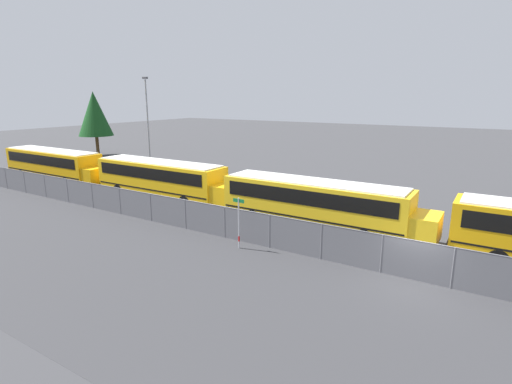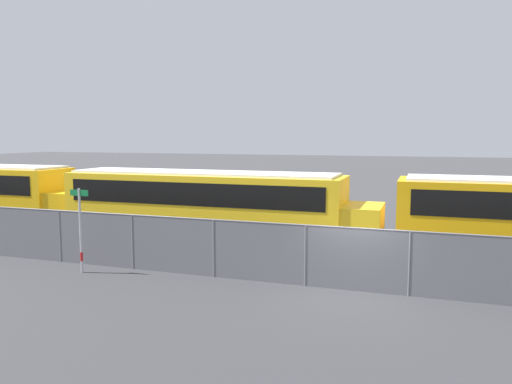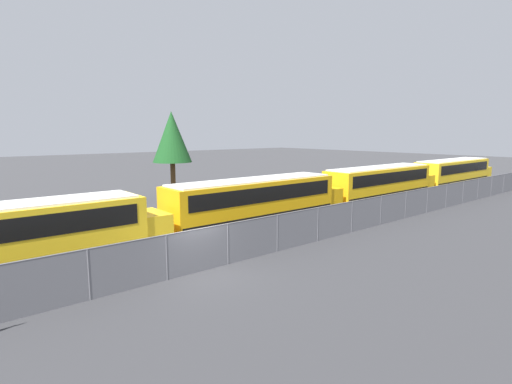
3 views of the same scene
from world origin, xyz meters
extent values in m
plane|color=#38383A|center=(0.00, 0.00, 0.00)|extent=(200.00, 200.00, 0.00)
cube|color=#333335|center=(0.00, -6.00, 0.00)|extent=(128.08, 12.00, 0.01)
cube|color=#9EA0A5|center=(0.00, 0.00, 0.94)|extent=(94.08, 0.03, 1.89)
cube|color=slate|center=(0.00, -0.01, 0.94)|extent=(94.08, 0.01, 1.89)
cylinder|color=slate|center=(0.00, 0.00, 1.89)|extent=(94.08, 0.05, 0.05)
cylinder|color=slate|center=(-4.55, 0.00, 0.94)|extent=(0.07, 0.07, 1.89)
cylinder|color=slate|center=(-1.52, 0.00, 0.94)|extent=(0.07, 0.07, 1.89)
cylinder|color=slate|center=(1.52, 0.00, 0.94)|extent=(0.07, 0.07, 1.89)
cylinder|color=slate|center=(4.55, 0.00, 0.94)|extent=(0.07, 0.07, 1.89)
cylinder|color=slate|center=(7.59, 0.00, 0.94)|extent=(0.07, 0.07, 1.89)
cylinder|color=slate|center=(10.62, 0.00, 0.94)|extent=(0.07, 0.07, 1.89)
cylinder|color=slate|center=(13.66, 0.00, 0.94)|extent=(0.07, 0.07, 1.89)
cylinder|color=slate|center=(16.69, 0.00, 0.94)|extent=(0.07, 0.07, 1.89)
cylinder|color=slate|center=(19.73, 0.00, 0.94)|extent=(0.07, 0.07, 1.89)
cylinder|color=slate|center=(22.76, 0.00, 0.94)|extent=(0.07, 0.07, 1.89)
cylinder|color=slate|center=(25.80, 0.00, 0.94)|extent=(0.07, 0.07, 1.89)
cylinder|color=slate|center=(28.83, 0.00, 0.94)|extent=(0.07, 0.07, 1.89)
cylinder|color=slate|center=(31.86, 0.00, 0.94)|extent=(0.07, 0.07, 1.89)
cylinder|color=slate|center=(34.90, 0.00, 0.94)|extent=(0.07, 0.07, 1.89)
cube|color=yellow|center=(-0.28, 4.11, 1.26)|extent=(1.41, 2.33, 1.50)
cylinder|color=black|center=(-3.22, 5.26, 0.51)|extent=(1.02, 0.28, 1.02)
cylinder|color=black|center=(-3.22, 2.96, 0.51)|extent=(1.02, 0.28, 1.02)
cube|color=#EDA80F|center=(6.81, 4.50, 1.76)|extent=(11.74, 2.53, 2.50)
cube|color=black|center=(6.81, 4.50, 2.31)|extent=(10.80, 2.57, 0.90)
cube|color=black|center=(6.81, 4.50, 1.06)|extent=(11.50, 2.56, 0.10)
cube|color=#EDA80F|center=(13.38, 4.50, 1.26)|extent=(1.41, 2.33, 1.50)
cube|color=black|center=(0.89, 4.50, 0.66)|extent=(0.12, 2.53, 0.24)
cube|color=silver|center=(6.81, 4.50, 3.06)|extent=(11.15, 2.28, 0.10)
cylinder|color=black|center=(10.45, 5.65, 0.51)|extent=(1.02, 0.28, 1.02)
cylinder|color=black|center=(10.45, 3.36, 0.51)|extent=(1.02, 0.28, 1.02)
cylinder|color=black|center=(3.17, 5.65, 0.51)|extent=(1.02, 0.28, 1.02)
cylinder|color=black|center=(3.17, 3.36, 0.51)|extent=(1.02, 0.28, 1.02)
cube|color=yellow|center=(20.46, 4.54, 1.76)|extent=(11.74, 2.53, 2.50)
cube|color=black|center=(20.46, 4.54, 2.31)|extent=(10.80, 2.57, 0.90)
cube|color=black|center=(20.46, 4.54, 1.06)|extent=(11.50, 2.56, 0.10)
cube|color=yellow|center=(27.03, 4.54, 1.26)|extent=(1.41, 2.33, 1.50)
cube|color=black|center=(14.54, 4.54, 0.66)|extent=(0.12, 2.53, 0.24)
cube|color=silver|center=(20.46, 4.54, 3.06)|extent=(11.15, 2.28, 0.10)
cylinder|color=black|center=(24.10, 5.69, 0.51)|extent=(1.02, 0.28, 1.02)
cylinder|color=black|center=(24.10, 3.40, 0.51)|extent=(1.02, 0.28, 1.02)
cylinder|color=black|center=(16.82, 5.69, 0.51)|extent=(1.02, 0.28, 1.02)
cylinder|color=black|center=(16.82, 3.40, 0.51)|extent=(1.02, 0.28, 1.02)
cube|color=yellow|center=(34.17, 4.60, 1.76)|extent=(11.74, 2.53, 2.50)
cube|color=black|center=(34.17, 4.60, 2.31)|extent=(10.80, 2.57, 0.90)
cube|color=black|center=(34.17, 4.60, 1.06)|extent=(11.50, 2.56, 0.10)
cube|color=yellow|center=(40.74, 4.60, 1.26)|extent=(1.41, 2.33, 1.50)
cube|color=black|center=(28.25, 4.60, 0.66)|extent=(0.12, 2.53, 0.24)
cube|color=silver|center=(34.17, 4.60, 3.06)|extent=(11.15, 2.28, 0.10)
cylinder|color=black|center=(37.81, 5.75, 0.51)|extent=(1.02, 0.28, 1.02)
cylinder|color=black|center=(37.81, 3.46, 0.51)|extent=(1.02, 0.28, 1.02)
cylinder|color=black|center=(30.53, 5.75, 0.51)|extent=(1.02, 0.28, 1.02)
cylinder|color=black|center=(30.53, 3.46, 0.51)|extent=(1.02, 0.28, 1.02)
cylinder|color=#51381E|center=(8.30, 17.62, 1.66)|extent=(0.44, 0.44, 3.32)
cone|color=#194C1E|center=(8.30, 17.62, 5.54)|extent=(3.42, 3.42, 4.44)
camera|label=1|loc=(2.69, -17.98, 8.16)|focal=28.00mm
camera|label=2|loc=(1.85, -14.55, 4.59)|focal=35.00mm
camera|label=3|loc=(-8.69, -14.17, 5.94)|focal=28.00mm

